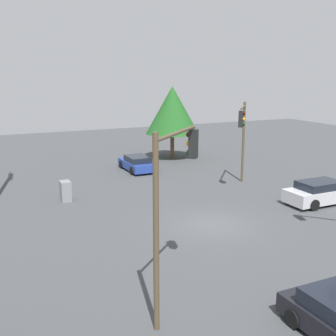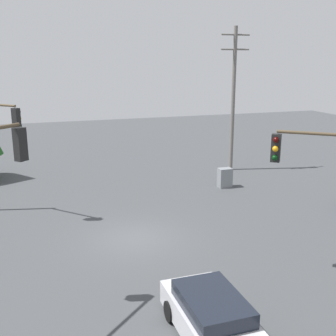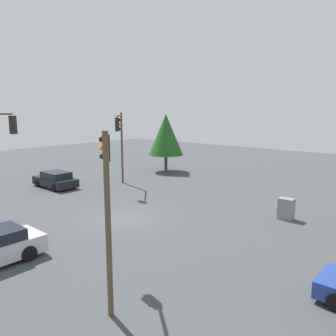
% 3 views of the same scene
% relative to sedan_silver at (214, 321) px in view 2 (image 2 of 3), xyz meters
% --- Properties ---
extents(ground_plane, '(80.00, 80.00, 0.00)m').
position_rel_sedan_silver_xyz_m(ground_plane, '(0.37, -7.97, -0.70)').
color(ground_plane, '#424447').
extents(sedan_silver, '(2.03, 4.69, 1.43)m').
position_rel_sedan_silver_xyz_m(sedan_silver, '(0.00, 0.00, 0.00)').
color(sedan_silver, silver).
rests_on(sedan_silver, ground_plane).
extents(traffic_signal_aux, '(2.94, 2.45, 5.85)m').
position_rel_sedan_silver_xyz_m(traffic_signal_aux, '(-5.44, -2.13, 3.31)').
color(traffic_signal_aux, brown).
rests_on(traffic_signal_aux, ground_plane).
extents(utility_pole_tall, '(2.20, 0.28, 10.43)m').
position_rel_sedan_silver_xyz_m(utility_pole_tall, '(-9.67, -18.03, 4.81)').
color(utility_pole_tall, slate).
rests_on(utility_pole_tall, ground_plane).
extents(electrical_cabinet, '(0.86, 0.61, 1.27)m').
position_rel_sedan_silver_xyz_m(electrical_cabinet, '(-7.24, -14.08, -0.06)').
color(electrical_cabinet, gray).
rests_on(electrical_cabinet, ground_plane).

